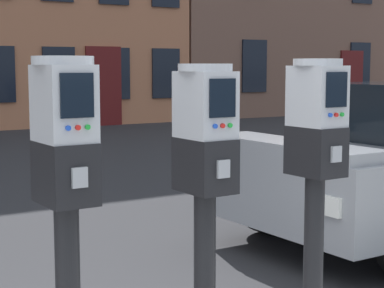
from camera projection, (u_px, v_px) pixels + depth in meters
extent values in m
cube|color=black|center=(65.00, 173.00, 2.33)|extent=(0.18, 0.25, 0.22)
cube|color=#A5A8AD|center=(80.00, 178.00, 2.22)|extent=(0.06, 0.01, 0.07)
cube|color=#B7BABF|center=(64.00, 103.00, 2.30)|extent=(0.18, 0.23, 0.27)
cube|color=black|center=(77.00, 95.00, 2.20)|extent=(0.12, 0.01, 0.15)
cylinder|color=blue|center=(68.00, 128.00, 2.19)|extent=(0.02, 0.01, 0.02)
cylinder|color=red|center=(78.00, 128.00, 2.21)|extent=(0.02, 0.01, 0.02)
cylinder|color=green|center=(88.00, 127.00, 2.23)|extent=(0.02, 0.01, 0.02)
cylinder|color=#B7BABF|center=(63.00, 60.00, 2.28)|extent=(0.22, 0.22, 0.03)
cube|color=black|center=(205.00, 165.00, 2.63)|extent=(0.18, 0.25, 0.22)
cube|color=#A5A8AD|center=(223.00, 169.00, 2.53)|extent=(0.06, 0.01, 0.07)
cube|color=#B7BABF|center=(205.00, 105.00, 2.61)|extent=(0.18, 0.23, 0.26)
cube|color=black|center=(223.00, 98.00, 2.50)|extent=(0.12, 0.01, 0.15)
cylinder|color=blue|center=(215.00, 126.00, 2.50)|extent=(0.02, 0.01, 0.02)
cylinder|color=red|center=(223.00, 126.00, 2.51)|extent=(0.02, 0.01, 0.02)
cylinder|color=green|center=(230.00, 125.00, 2.53)|extent=(0.02, 0.01, 0.02)
cylinder|color=#B7BABF|center=(205.00, 67.00, 2.59)|extent=(0.22, 0.22, 0.03)
cylinder|color=black|center=(313.00, 278.00, 3.00)|extent=(0.09, 0.09, 0.95)
cube|color=black|center=(316.00, 151.00, 2.94)|extent=(0.18, 0.25, 0.22)
cube|color=#A5A8AD|center=(336.00, 154.00, 2.83)|extent=(0.06, 0.01, 0.07)
cube|color=#B7BABF|center=(317.00, 96.00, 2.91)|extent=(0.18, 0.23, 0.27)
cube|color=black|center=(337.00, 90.00, 2.80)|extent=(0.12, 0.01, 0.15)
cylinder|color=blue|center=(330.00, 115.00, 2.80)|extent=(0.02, 0.01, 0.02)
cylinder|color=red|center=(336.00, 115.00, 2.82)|extent=(0.02, 0.01, 0.02)
cylinder|color=green|center=(342.00, 115.00, 2.83)|extent=(0.02, 0.01, 0.02)
cylinder|color=#B7BABF|center=(318.00, 62.00, 2.89)|extent=(0.22, 0.22, 0.03)
cube|color=gray|center=(290.00, 148.00, 5.17)|extent=(0.49, 1.69, 0.10)
cube|color=white|center=(330.00, 206.00, 4.52)|extent=(0.05, 0.20, 0.14)
cube|color=white|center=(217.00, 178.00, 5.65)|extent=(0.05, 0.20, 0.14)
cylinder|color=black|center=(271.00, 200.00, 6.20)|extent=(0.65, 0.24, 0.64)
cube|color=black|center=(59.00, 74.00, 16.80)|extent=(0.86, 0.06, 1.38)
cube|color=black|center=(115.00, 74.00, 17.61)|extent=(0.86, 0.06, 1.38)
cube|color=black|center=(166.00, 73.00, 18.42)|extent=(0.86, 0.06, 1.38)
cube|color=#591414|center=(104.00, 86.00, 17.48)|extent=(1.00, 0.07, 2.10)
cube|color=black|center=(254.00, 66.00, 19.99)|extent=(0.90, 0.06, 1.58)
cube|color=black|center=(360.00, 66.00, 22.30)|extent=(0.90, 0.06, 1.58)
cube|color=#591414|center=(351.00, 82.00, 22.16)|extent=(1.00, 0.07, 2.10)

